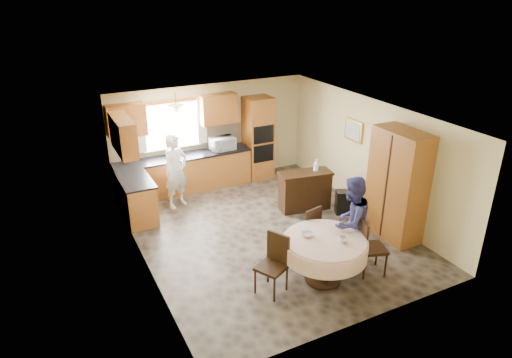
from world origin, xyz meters
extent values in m
cube|color=brown|center=(0.00, 0.00, 0.00)|extent=(5.00, 6.00, 0.01)
cube|color=white|center=(0.00, 0.00, 2.50)|extent=(5.00, 6.00, 0.01)
cube|color=#D1C386|center=(0.00, 3.00, 1.25)|extent=(5.00, 0.02, 2.50)
cube|color=#D1C386|center=(0.00, -3.00, 1.25)|extent=(5.00, 0.02, 2.50)
cube|color=#D1C386|center=(-2.50, 0.00, 1.25)|extent=(0.02, 6.00, 2.50)
cube|color=#D1C386|center=(2.50, 0.00, 1.25)|extent=(0.02, 6.00, 2.50)
cube|color=white|center=(-1.00, 2.98, 1.60)|extent=(1.40, 0.03, 1.10)
cube|color=white|center=(-1.75, 2.93, 1.65)|extent=(0.22, 0.02, 1.15)
cube|color=white|center=(-0.25, 2.93, 1.65)|extent=(0.22, 0.02, 1.15)
cube|color=#C17433|center=(-0.85, 2.70, 0.44)|extent=(3.30, 0.60, 0.88)
cube|color=black|center=(-0.85, 2.70, 0.90)|extent=(3.30, 0.64, 0.04)
cube|color=#C17433|center=(-2.20, 1.80, 0.44)|extent=(0.60, 1.20, 0.88)
cube|color=black|center=(-2.20, 1.80, 0.90)|extent=(0.64, 1.20, 0.04)
cube|color=beige|center=(-0.85, 2.99, 1.18)|extent=(3.30, 0.02, 0.55)
cube|color=#AC622B|center=(-2.05, 2.83, 1.91)|extent=(0.85, 0.33, 0.72)
cube|color=#AC622B|center=(0.15, 2.83, 1.91)|extent=(0.90, 0.33, 0.72)
cube|color=#AC622B|center=(-2.33, 1.80, 1.91)|extent=(0.33, 1.20, 0.72)
cube|color=#C17433|center=(1.15, 2.69, 1.06)|extent=(0.66, 0.62, 2.12)
cube|color=black|center=(1.15, 2.38, 1.25)|extent=(0.56, 0.01, 0.45)
cube|color=black|center=(1.15, 2.38, 0.75)|extent=(0.56, 0.01, 0.45)
cone|color=beige|center=(-1.00, 2.50, 2.12)|extent=(0.36, 0.36, 0.18)
cube|color=#311D0D|center=(1.25, 0.58, 0.41)|extent=(1.22, 0.66, 0.83)
cube|color=black|center=(1.92, -0.01, 0.27)|extent=(0.46, 0.40, 0.53)
cube|color=#C17433|center=(2.22, -1.19, 1.10)|extent=(0.58, 1.15, 2.20)
cylinder|color=#311D0D|center=(0.10, -1.85, 0.37)|extent=(0.21, 0.21, 0.75)
cylinder|color=#311D0D|center=(0.10, -1.85, 0.02)|extent=(0.63, 0.63, 0.04)
cylinder|color=#F7EACA|center=(0.10, -1.85, 0.79)|extent=(1.36, 1.36, 0.05)
cylinder|color=#F7EACA|center=(0.10, -1.85, 0.64)|extent=(1.42, 1.42, 0.29)
cube|color=#311D0D|center=(-0.86, -1.74, 0.47)|extent=(0.59, 0.59, 0.05)
cube|color=#311D0D|center=(-0.68, -1.64, 0.75)|extent=(0.23, 0.39, 0.52)
cylinder|color=#311D0D|center=(-1.05, -1.92, 0.22)|extent=(0.04, 0.04, 0.45)
cylinder|color=#311D0D|center=(-0.67, -1.92, 0.22)|extent=(0.04, 0.04, 0.45)
cylinder|color=#311D0D|center=(-1.05, -1.55, 0.22)|extent=(0.04, 0.04, 0.45)
cylinder|color=#311D0D|center=(-0.67, -1.55, 0.22)|extent=(0.04, 0.04, 0.45)
cube|color=#311D0D|center=(0.30, -0.93, 0.45)|extent=(0.51, 0.51, 0.05)
cube|color=#311D0D|center=(0.34, -1.12, 0.73)|extent=(0.40, 0.13, 0.50)
cylinder|color=#311D0D|center=(0.12, -1.11, 0.22)|extent=(0.04, 0.04, 0.43)
cylinder|color=#311D0D|center=(0.48, -1.11, 0.22)|extent=(0.04, 0.04, 0.43)
cylinder|color=#311D0D|center=(0.12, -0.75, 0.22)|extent=(0.04, 0.04, 0.43)
cylinder|color=#311D0D|center=(0.48, -0.75, 0.22)|extent=(0.04, 0.04, 0.43)
cube|color=#311D0D|center=(0.98, -2.03, 0.48)|extent=(0.56, 0.56, 0.05)
cube|color=#311D0D|center=(0.79, -1.97, 0.77)|extent=(0.17, 0.42, 0.53)
cylinder|color=#311D0D|center=(0.79, -2.22, 0.23)|extent=(0.04, 0.04, 0.46)
cylinder|color=#311D0D|center=(1.17, -2.22, 0.23)|extent=(0.04, 0.04, 0.46)
cylinder|color=#311D0D|center=(0.79, -1.84, 0.23)|extent=(0.04, 0.04, 0.46)
cylinder|color=#311D0D|center=(1.17, -1.84, 0.23)|extent=(0.04, 0.04, 0.46)
cube|color=gold|center=(2.47, 0.57, 1.68)|extent=(0.05, 0.58, 0.48)
cube|color=silver|center=(2.44, 0.57, 1.68)|extent=(0.01, 0.48, 0.38)
imported|color=silver|center=(0.15, 2.65, 1.08)|extent=(0.61, 0.43, 0.32)
imported|color=silver|center=(-1.25, 2.01, 0.85)|extent=(0.73, 0.61, 1.70)
imported|color=navy|center=(0.80, -1.61, 0.84)|extent=(0.99, 0.87, 1.69)
imported|color=#B2B2B2|center=(0.96, 0.58, 0.85)|extent=(0.20, 0.20, 0.05)
imported|color=silver|center=(1.52, 0.58, 0.99)|extent=(0.15, 0.15, 0.32)
imported|color=#B2B2B2|center=(0.29, -2.06, 0.86)|extent=(0.16, 0.16, 0.10)
imported|color=#B2B2B2|center=(-0.12, -1.64, 0.85)|extent=(0.25, 0.25, 0.06)
camera|label=1|loc=(-3.87, -7.17, 4.74)|focal=32.00mm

